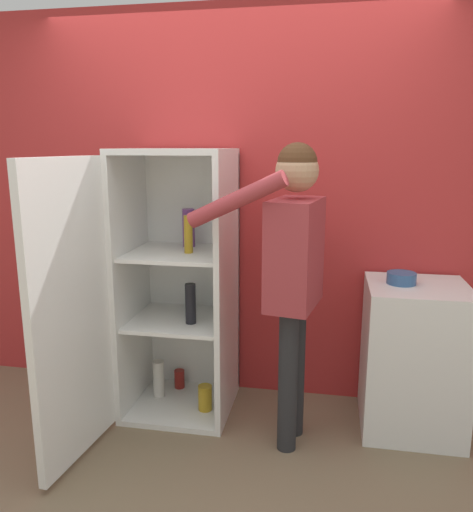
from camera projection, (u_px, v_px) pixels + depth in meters
ground_plane at (204, 469)px, 2.65m from camera, size 12.00×12.00×0.00m
wall_back at (237, 208)px, 3.31m from camera, size 7.00×0.06×2.55m
refrigerator at (160, 289)px, 3.05m from camera, size 0.77×1.28×1.67m
person at (293, 258)px, 2.69m from camera, size 0.71×0.55×1.70m
counter at (413, 358)px, 2.97m from camera, size 0.57×0.56×0.89m
bowl at (401, 278)px, 2.90m from camera, size 0.17×0.17×0.07m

